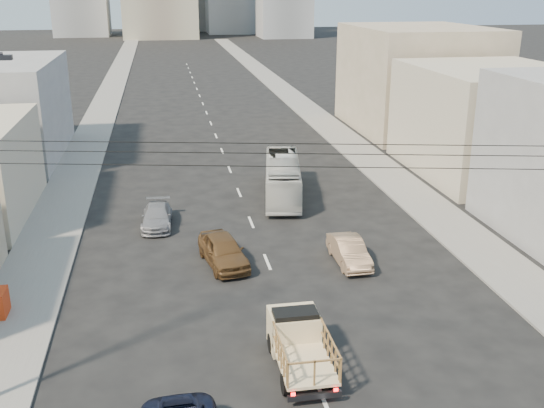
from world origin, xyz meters
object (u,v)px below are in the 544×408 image
object	(u,v)px
flatbed_pickup	(300,341)
sedan_tan	(349,251)
sedan_brown	(223,251)
sedan_grey	(157,216)
city_bus	(283,178)

from	to	relation	value
flatbed_pickup	sedan_tan	distance (m)	9.98
sedan_brown	sedan_tan	bearing A→B (deg)	-19.11
flatbed_pickup	sedan_brown	world-z (taller)	flatbed_pickup
sedan_brown	sedan_grey	distance (m)	7.08
city_bus	sedan_brown	world-z (taller)	city_bus
flatbed_pickup	sedan_grey	world-z (taller)	flatbed_pickup
sedan_tan	sedan_grey	bearing A→B (deg)	143.07
flatbed_pickup	city_bus	xyz separation A→B (m)	(3.24, 20.39, 0.24)
flatbed_pickup	city_bus	distance (m)	20.64
city_bus	sedan_tan	xyz separation A→B (m)	(1.32, -11.51, -0.67)
flatbed_pickup	sedan_brown	bearing A→B (deg)	100.92
city_bus	sedan_grey	bearing A→B (deg)	-143.12
flatbed_pickup	sedan_tan	size ratio (longest dim) A/B	1.09
city_bus	sedan_tan	bearing A→B (deg)	-73.72
sedan_tan	sedan_grey	xyz separation A→B (m)	(-9.80, 7.16, -0.05)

